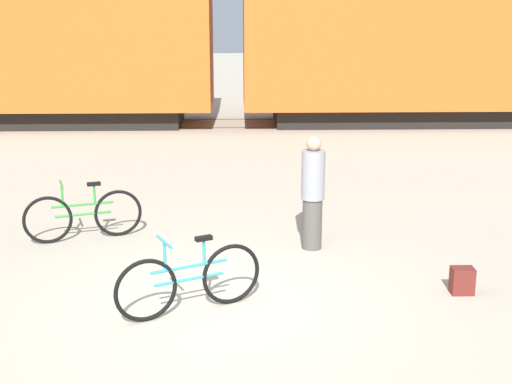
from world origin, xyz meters
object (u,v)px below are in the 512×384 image
object	(u,v)px
bicycle_green	(83,215)
backpack	(462,281)
bicycle_teal	(190,280)
freight_train	(227,28)
person_in_grey	(313,193)

from	to	relation	value
bicycle_green	backpack	xyz separation A→B (m)	(5.15, -2.20, -0.22)
bicycle_teal	freight_train	bearing A→B (deg)	88.66
bicycle_green	backpack	size ratio (longest dim) A/B	5.03
bicycle_teal	backpack	bearing A→B (deg)	7.69
freight_train	bicycle_green	xyz separation A→B (m)	(-2.09, -10.30, -2.34)
bicycle_green	person_in_grey	bearing A→B (deg)	-7.94
person_in_grey	freight_train	bearing A→B (deg)	9.18
bicycle_teal	person_in_grey	distance (m)	2.77
bicycle_green	bicycle_teal	world-z (taller)	bicycle_teal
bicycle_green	bicycle_teal	bearing A→B (deg)	-56.07
bicycle_teal	person_in_grey	world-z (taller)	person_in_grey
freight_train	bicycle_teal	world-z (taller)	freight_train
bicycle_teal	backpack	world-z (taller)	bicycle_teal
freight_train	person_in_grey	distance (m)	11.02
bicycle_green	person_in_grey	distance (m)	3.50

